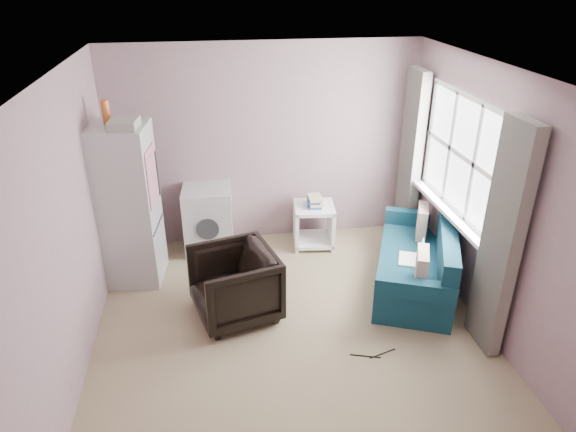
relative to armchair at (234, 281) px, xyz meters
name	(u,v)px	position (x,y,z in m)	size (l,w,h in m)	color
room	(295,220)	(0.55, -0.40, 0.85)	(3.84, 4.24, 2.54)	#988563
armchair	(234,281)	(0.00, 0.00, 0.00)	(0.79, 0.74, 0.81)	black
fridge	(127,205)	(-1.09, 0.91, 0.51)	(0.69, 0.68, 2.05)	#AFAFAF
washing_machine	(208,217)	(-0.23, 1.45, 0.03)	(0.62, 0.62, 0.83)	#AFAFAF
side_table	(314,222)	(1.09, 1.34, -0.09)	(0.55, 0.55, 0.68)	white
sofa	(420,264)	(2.06, 0.22, -0.12)	(1.37, 1.89, 0.77)	#124153
window_dressing	(448,192)	(2.31, 0.29, 0.70)	(0.17, 2.62, 2.18)	white
floor_cables	(374,355)	(1.23, -0.83, -0.40)	(0.44, 0.10, 0.01)	black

